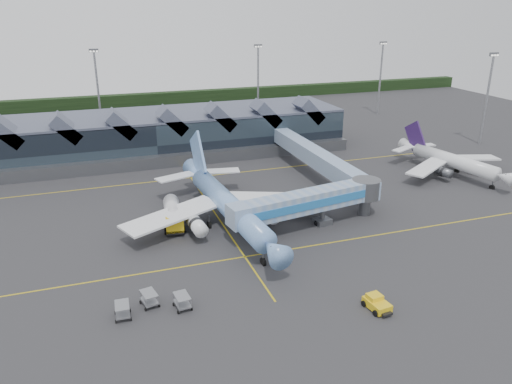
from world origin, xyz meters
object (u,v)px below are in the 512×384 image
object	(u,v)px
jet_bridge	(318,200)
fuel_truck	(173,212)
pushback_tug	(377,303)
main_airliner	(226,203)
regional_jet	(450,160)

from	to	relation	value
jet_bridge	fuel_truck	world-z (taller)	jet_bridge
jet_bridge	pushback_tug	distance (m)	23.91
main_airliner	fuel_truck	bearing A→B (deg)	156.23
jet_bridge	fuel_truck	bearing A→B (deg)	149.61
pushback_tug	main_airliner	bearing A→B (deg)	102.91
pushback_tug	jet_bridge	bearing A→B (deg)	75.25
main_airliner	fuel_truck	distance (m)	8.75
fuel_truck	main_airliner	bearing A→B (deg)	-13.12
jet_bridge	fuel_truck	size ratio (longest dim) A/B	2.52
pushback_tug	regional_jet	bearing A→B (deg)	36.51
regional_jet	fuel_truck	distance (m)	59.25
main_airliner	fuel_truck	xyz separation A→B (m)	(-8.10, 2.86, -1.69)
regional_jet	jet_bridge	distance (m)	40.05
main_airliner	jet_bridge	bearing A→B (deg)	-25.93
main_airliner	pushback_tug	size ratio (longest dim) A/B	10.17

